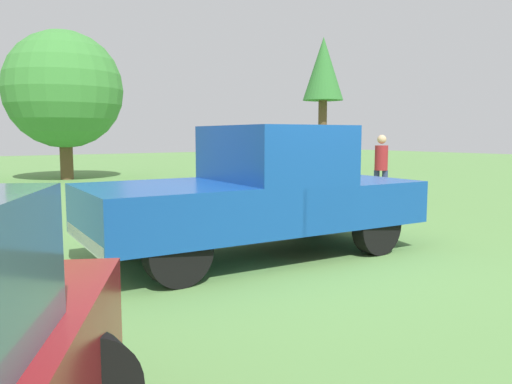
{
  "coord_description": "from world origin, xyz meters",
  "views": [
    {
      "loc": [
        4.38,
        5.1,
        1.69
      ],
      "look_at": [
        0.33,
        -0.6,
        0.9
      ],
      "focal_mm": 35.52,
      "sensor_mm": 36.0,
      "label": 1
    }
  ],
  "objects_px": {
    "pickup_truck": "(263,189)",
    "tree_back_right": "(323,72)",
    "person_bystander": "(381,165)",
    "tree_far_center": "(64,90)"
  },
  "relations": [
    {
      "from": "pickup_truck",
      "to": "tree_back_right",
      "type": "height_order",
      "value": "tree_back_right"
    },
    {
      "from": "person_bystander",
      "to": "tree_far_center",
      "type": "xyz_separation_m",
      "value": [
        4.51,
        -11.49,
        2.41
      ]
    },
    {
      "from": "person_bystander",
      "to": "tree_far_center",
      "type": "distance_m",
      "value": 12.58
    },
    {
      "from": "tree_back_right",
      "to": "tree_far_center",
      "type": "xyz_separation_m",
      "value": [
        13.03,
        -0.15,
        -1.58
      ]
    },
    {
      "from": "person_bystander",
      "to": "tree_far_center",
      "type": "height_order",
      "value": "tree_far_center"
    },
    {
      "from": "pickup_truck",
      "to": "person_bystander",
      "type": "relative_size",
      "value": 2.85
    },
    {
      "from": "pickup_truck",
      "to": "person_bystander",
      "type": "xyz_separation_m",
      "value": [
        -5.62,
        -2.73,
        0.01
      ]
    },
    {
      "from": "tree_far_center",
      "to": "person_bystander",
      "type": "bearing_deg",
      "value": 111.43
    },
    {
      "from": "pickup_truck",
      "to": "tree_far_center",
      "type": "relative_size",
      "value": 0.87
    },
    {
      "from": "tree_far_center",
      "to": "pickup_truck",
      "type": "bearing_deg",
      "value": 85.54
    }
  ]
}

